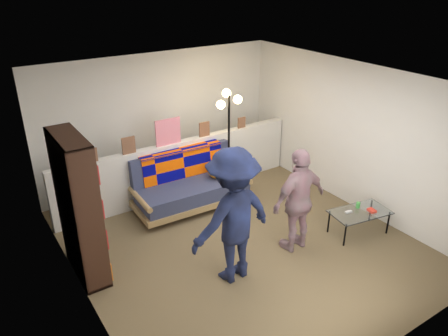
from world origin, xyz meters
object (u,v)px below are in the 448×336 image
person_left (233,216)px  person_right (299,200)px  bookshelf (79,213)px  coffee_table (360,213)px  floor_lamp (228,122)px  futon_sofa (191,184)px

person_left → person_right: bearing=176.5°
bookshelf → coffee_table: bookshelf is taller
coffee_table → person_right: 1.15m
coffee_table → person_left: 2.26m
bookshelf → person_right: bookshelf is taller
floor_lamp → person_right: 2.07m
futon_sofa → bookshelf: bookshelf is taller
futon_sofa → person_right: bearing=-71.0°
bookshelf → person_left: bookshelf is taller
coffee_table → floor_lamp: bearing=111.6°
floor_lamp → coffee_table: bearing=-68.4°
bookshelf → coffee_table: (3.74, -1.36, -0.55)m
person_left → bookshelf: bearing=-40.4°
bookshelf → floor_lamp: bearing=17.1°
floor_lamp → person_left: bearing=-122.7°
floor_lamp → person_right: floor_lamp is taller
coffee_table → floor_lamp: size_ratio=0.52×
bookshelf → person_right: (2.70, -1.11, -0.13)m
coffee_table → futon_sofa: bearing=128.2°
floor_lamp → person_left: 2.42m
person_left → person_right: size_ratio=1.18×
bookshelf → person_right: bearing=-22.4°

